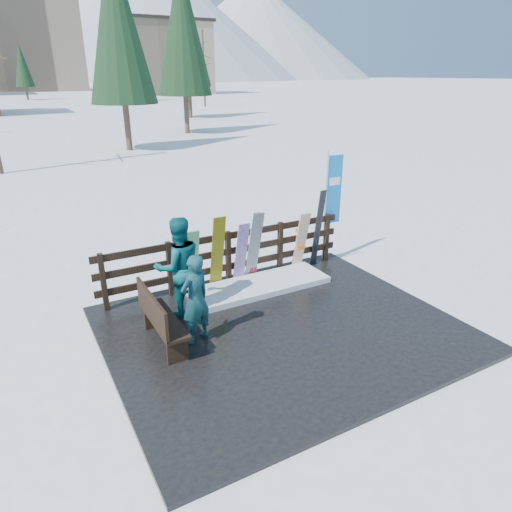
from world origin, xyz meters
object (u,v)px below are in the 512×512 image
rental_flag (332,194)px  person_front (195,299)px  person_back (179,267)px  bench (159,317)px  snowboard_3 (241,253)px  snowboard_5 (301,241)px  snowboard_4 (254,247)px  snowboard_1 (191,263)px  snowboard_2 (217,253)px  snowboard_0 (186,264)px

rental_flag → person_front: size_ratio=1.67×
person_back → bench: bearing=52.5°
snowboard_3 → person_back: (-1.58, -0.60, 0.25)m
snowboard_5 → person_front: person_front is taller
snowboard_4 → snowboard_1: bearing=180.0°
snowboard_2 → snowboard_3: snowboard_2 is taller
person_front → snowboard_2: bearing=-144.6°
bench → snowboard_2: snowboard_2 is taller
snowboard_3 → person_front: person_front is taller
snowboard_2 → person_back: person_back is taller
snowboard_0 → snowboard_1: snowboard_1 is taller
snowboard_2 → person_back: (-1.04, -0.60, 0.13)m
snowboard_5 → rental_flag: 1.39m
snowboard_0 → rental_flag: bearing=4.1°
bench → snowboard_5: 4.06m
bench → snowboard_5: snowboard_5 is taller
snowboard_0 → person_front: 1.69m
bench → person_front: 0.66m
snowboard_2 → snowboard_4: size_ratio=1.02×
bench → snowboard_5: size_ratio=1.05×
snowboard_3 → snowboard_5: (1.51, 0.00, -0.00)m
bench → rental_flag: 5.21m
bench → snowboard_0: snowboard_0 is taller
snowboard_2 → rental_flag: rental_flag is taller
snowboard_1 → snowboard_2: bearing=0.0°
snowboard_2 → person_back: size_ratio=0.88×
snowboard_0 → snowboard_3: (1.22, -0.00, -0.00)m
bench → snowboard_3: 2.71m
snowboard_2 → snowboard_1: bearing=180.0°
snowboard_5 → snowboard_2: bearing=180.0°
bench → snowboard_1: snowboard_1 is taller
snowboard_5 → person_back: size_ratio=0.75×
snowboard_5 → person_back: bearing=-169.0°
snowboard_0 → person_back: bearing=-120.7°
rental_flag → snowboard_0: bearing=-175.9°
snowboard_1 → snowboard_3: snowboard_1 is taller
snowboard_5 → rental_flag: (1.01, 0.27, 0.91)m
snowboard_1 → snowboard_4: snowboard_4 is taller
snowboard_2 → bench: bearing=-139.6°
snowboard_0 → person_front: person_front is taller
bench → snowboard_0: 1.81m
person_front → snowboard_0: bearing=-125.4°
snowboard_0 → snowboard_2: 0.69m
snowboard_0 → snowboard_1: bearing=0.0°
snowboard_4 → person_back: size_ratio=0.86×
snowboard_4 → person_back: bearing=-162.3°
snowboard_4 → snowboard_5: bearing=0.0°
person_back → snowboard_1: bearing=-125.9°
snowboard_4 → rental_flag: size_ratio=0.63×
person_back → rental_flag: bearing=-167.1°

